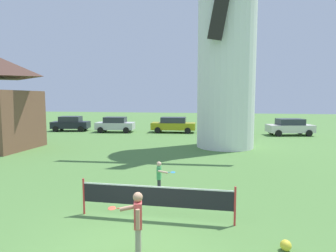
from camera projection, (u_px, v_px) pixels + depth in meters
The scene contains 11 objects.
ground_plane at pixel (131, 246), 6.74m from camera, with size 120.00×120.00×0.00m, color #517F3D.
windmill at pixel (227, 39), 19.66m from camera, with size 9.12×4.72×16.15m.
tennis_net at pixel (156, 197), 8.14m from camera, with size 4.52×0.06×1.10m.
player_near at pixel (137, 220), 6.28m from camera, with size 0.86×0.48×1.45m.
player_far at pixel (160, 175), 10.37m from camera, with size 0.72×0.45×1.20m.
stray_ball at pixel (286, 245), 6.52m from camera, with size 0.25×0.25×0.25m, color yellow.
parked_car_black at pixel (71, 123), 30.11m from camera, with size 4.05×2.42×1.56m.
parked_car_silver at pixel (115, 124), 29.05m from camera, with size 4.02×2.23×1.56m.
parked_car_mustard at pixel (173, 125), 28.77m from camera, with size 4.50×2.05×1.56m.
parked_car_green at pixel (227, 125), 28.10m from camera, with size 4.45×2.48×1.56m.
parked_car_cream at pixel (290, 127), 26.56m from camera, with size 4.38×2.50×1.56m.
Camera 1 is at (2.00, -6.16, 3.52)m, focal length 30.27 mm.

